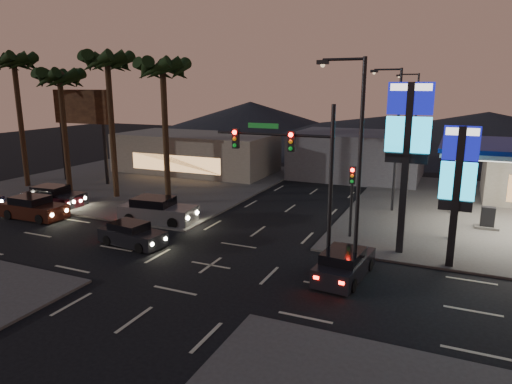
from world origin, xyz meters
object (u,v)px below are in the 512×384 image
at_px(pylon_sign_short, 458,176).
at_px(car_lane_a_mid, 33,208).
at_px(car_lane_b_front, 157,211).
at_px(pylon_sign_tall, 408,135).
at_px(car_lane_b_mid, 54,197).
at_px(car_lane_b_rear, 55,198).
at_px(suv_station, 344,265).
at_px(traffic_signal_mast, 296,162).
at_px(car_lane_a_front, 132,235).

height_order(pylon_sign_short, car_lane_a_mid, pylon_sign_short).
bearing_deg(car_lane_b_front, pylon_sign_short, -2.16).
relative_size(pylon_sign_tall, car_lane_a_mid, 1.92).
relative_size(car_lane_b_mid, car_lane_b_rear, 1.13).
xyz_separation_m(car_lane_b_front, car_lane_b_rear, (-9.38, 0.22, -0.14)).
height_order(pylon_sign_short, suv_station, pylon_sign_short).
bearing_deg(pylon_sign_tall, suv_station, -114.81).
distance_m(pylon_sign_tall, suv_station, 7.47).
distance_m(traffic_signal_mast, car_lane_b_mid, 21.14).
bearing_deg(pylon_sign_short, car_lane_a_mid, -175.74).
relative_size(pylon_sign_short, traffic_signal_mast, 0.88).
bearing_deg(traffic_signal_mast, suv_station, -16.86).
bearing_deg(car_lane_a_front, car_lane_b_mid, 156.94).
height_order(car_lane_b_front, car_lane_b_mid, car_lane_b_front).
xyz_separation_m(car_lane_b_mid, suv_station, (23.07, -4.42, -0.05)).
height_order(car_lane_a_mid, car_lane_b_rear, car_lane_a_mid).
bearing_deg(car_lane_b_rear, traffic_signal_mast, -9.64).
bearing_deg(traffic_signal_mast, car_lane_a_front, -173.25).
height_order(car_lane_b_rear, suv_station, suv_station).
distance_m(pylon_sign_short, car_lane_b_mid, 27.88).
distance_m(car_lane_a_mid, car_lane_b_mid, 3.33).
bearing_deg(car_lane_a_mid, car_lane_b_mid, 114.70).
xyz_separation_m(pylon_sign_short, car_lane_b_mid, (-27.58, 1.08, -3.95)).
relative_size(traffic_signal_mast, car_lane_b_rear, 1.88).
xyz_separation_m(pylon_sign_tall, car_lane_a_front, (-14.06, -4.61, -5.79)).
height_order(pylon_sign_tall, car_lane_a_front, pylon_sign_tall).
height_order(pylon_sign_tall, suv_station, pylon_sign_tall).
distance_m(traffic_signal_mast, car_lane_a_front, 10.46).
bearing_deg(car_lane_b_rear, car_lane_a_front, -22.80).
bearing_deg(pylon_sign_short, car_lane_a_front, -167.69).
height_order(car_lane_a_mid, car_lane_b_mid, car_lane_b_mid).
xyz_separation_m(car_lane_a_mid, suv_station, (21.68, -1.39, -0.05)).
bearing_deg(car_lane_a_mid, pylon_sign_short, 4.26).
xyz_separation_m(pylon_sign_tall, car_lane_b_mid, (-25.08, 0.08, -5.69)).
bearing_deg(car_lane_a_front, traffic_signal_mast, 6.75).
distance_m(car_lane_b_front, car_lane_b_mid, 9.69).
bearing_deg(car_lane_b_front, car_lane_b_rear, 178.67).
xyz_separation_m(traffic_signal_mast, car_lane_b_mid, (-20.33, 3.59, -4.52)).
bearing_deg(car_lane_b_rear, suv_station, -10.53).
bearing_deg(car_lane_b_mid, pylon_sign_short, -2.23).
height_order(pylon_sign_short, car_lane_b_rear, pylon_sign_short).
bearing_deg(car_lane_a_front, pylon_sign_tall, 18.17).
distance_m(pylon_sign_tall, car_lane_b_front, 16.40).
height_order(pylon_sign_tall, car_lane_b_rear, pylon_sign_tall).
relative_size(car_lane_a_front, car_lane_b_mid, 0.86).
bearing_deg(car_lane_b_mid, car_lane_b_front, -2.37).
relative_size(car_lane_a_mid, car_lane_b_mid, 0.98).
height_order(car_lane_b_front, suv_station, car_lane_b_front).
relative_size(pylon_sign_tall, car_lane_b_rear, 2.12).
relative_size(traffic_signal_mast, car_lane_b_front, 1.53).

